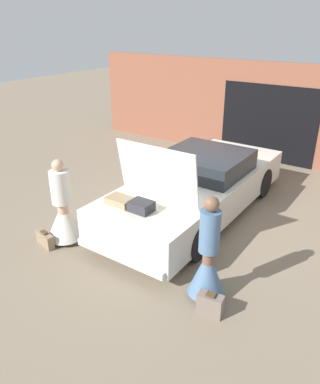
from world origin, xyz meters
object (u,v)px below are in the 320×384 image
at_px(person_left, 63,213).
at_px(car, 198,186).
at_px(person_right, 208,263).
at_px(suitcase_beside_left_person, 45,239).
at_px(suitcase_beside_right_person, 210,304).

bearing_deg(person_left, car, 136.79).
bearing_deg(person_left, person_right, 79.82).
bearing_deg(person_right, person_left, 103.77).
height_order(person_right, suitcase_beside_left_person, person_right).
bearing_deg(suitcase_beside_left_person, person_right, 8.21).
distance_m(person_left, suitcase_beside_right_person, 3.22).
height_order(car, person_right, car).
bearing_deg(car, person_right, -57.69).
relative_size(car, suitcase_beside_left_person, 10.82).
bearing_deg(person_right, suitcase_beside_right_person, -130.71).
bearing_deg(suitcase_beside_left_person, person_left, 66.10).
relative_size(person_right, suitcase_beside_right_person, 4.35).
xyz_separation_m(car, suitcase_beside_right_person, (1.71, -2.64, -0.43)).
xyz_separation_m(car, person_right, (1.48, -2.34, 0.01)).
height_order(person_left, suitcase_beside_left_person, person_left).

